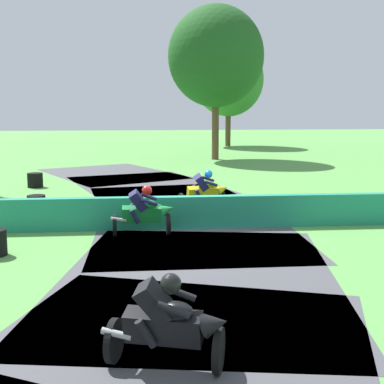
# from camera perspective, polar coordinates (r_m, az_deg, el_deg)

# --- Properties ---
(ground_plane) EXTENTS (120.00, 120.00, 0.00)m
(ground_plane) POSITION_cam_1_polar(r_m,az_deg,el_deg) (14.67, 0.30, -3.92)
(ground_plane) COLOR #569947
(track_asphalt) EXTENTS (10.16, 33.64, 0.01)m
(track_asphalt) POSITION_cam_1_polar(r_m,az_deg,el_deg) (14.60, -4.92, -4.00)
(track_asphalt) COLOR #47474C
(track_asphalt) RESTS_ON ground
(safety_barrier) EXTENTS (21.50, 0.47, 0.90)m
(safety_barrier) POSITION_cam_1_polar(r_m,az_deg,el_deg) (15.85, 18.51, -1.75)
(safety_barrier) COLOR #1E8466
(safety_barrier) RESTS_ON ground
(motorcycle_lead_black) EXTENTS (1.69, 1.14, 1.43)m
(motorcycle_lead_black) POSITION_cam_1_polar(r_m,az_deg,el_deg) (6.86, -2.53, -14.05)
(motorcycle_lead_black) COLOR black
(motorcycle_lead_black) RESTS_ON ground
(motorcycle_chase_green) EXTENTS (1.68, 0.79, 1.43)m
(motorcycle_chase_green) POSITION_cam_1_polar(r_m,az_deg,el_deg) (13.68, -5.18, -2.15)
(motorcycle_chase_green) COLOR black
(motorcycle_chase_green) RESTS_ON ground
(motorcycle_trailing_yellow) EXTENTS (1.70, 0.98, 1.43)m
(motorcycle_trailing_yellow) POSITION_cam_1_polar(r_m,az_deg,el_deg) (16.99, 1.42, 0.10)
(motorcycle_trailing_yellow) COLOR black
(motorcycle_trailing_yellow) RESTS_ON ground
(tire_stack_mid_b) EXTENTS (0.56, 0.56, 0.60)m
(tire_stack_mid_b) POSITION_cam_1_polar(r_m,az_deg,el_deg) (17.17, -16.54, -1.33)
(tire_stack_mid_b) COLOR black
(tire_stack_mid_b) RESTS_ON ground
(tire_stack_far) EXTENTS (0.63, 0.63, 0.60)m
(tire_stack_far) POSITION_cam_1_polar(r_m,az_deg,el_deg) (22.87, -16.68, 1.24)
(tire_stack_far) COLOR black
(tire_stack_far) RESTS_ON ground
(tree_far_left) EXTENTS (5.80, 5.80, 8.59)m
(tree_far_left) POSITION_cam_1_polar(r_m,az_deg,el_deg) (44.60, 3.99, 12.09)
(tree_far_left) COLOR brown
(tree_far_left) RESTS_ON ground
(tree_far_right) EXTENTS (5.94, 5.94, 9.51)m
(tree_far_right) POSITION_cam_1_polar(r_m,az_deg,el_deg) (33.47, 2.61, 14.50)
(tree_far_right) COLOR brown
(tree_far_right) RESTS_ON ground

